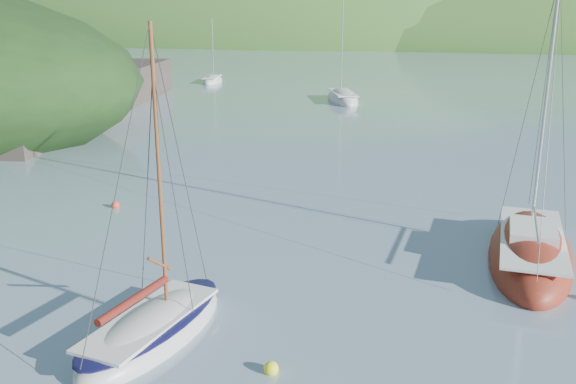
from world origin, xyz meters
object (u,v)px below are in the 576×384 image
(daysailer_white, at_px, (153,330))
(distant_sloop_c, at_px, (213,81))
(distant_sloop_a, at_px, (343,99))
(sloop_red, at_px, (530,255))

(daysailer_white, height_order, distant_sloop_c, daysailer_white)
(distant_sloop_a, bearing_deg, daysailer_white, -107.44)
(daysailer_white, distance_m, distant_sloop_c, 62.99)
(daysailer_white, distance_m, distant_sloop_a, 48.25)
(distant_sloop_a, bearing_deg, sloop_red, -90.49)
(daysailer_white, bearing_deg, distant_sloop_a, 102.99)
(daysailer_white, distance_m, sloop_red, 14.80)
(daysailer_white, height_order, sloop_red, sloop_red)
(sloop_red, xyz_separation_m, distant_sloop_a, (-15.08, 38.73, -0.05))
(sloop_red, relative_size, distant_sloop_a, 1.21)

